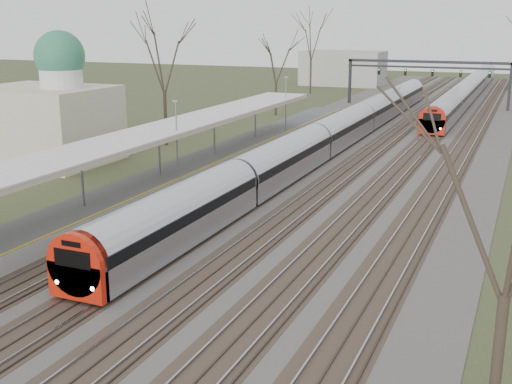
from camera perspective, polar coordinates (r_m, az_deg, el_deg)
track_bed at (r=59.01m, az=10.25°, el=4.08°), size 24.00×160.00×0.22m
platform at (r=46.10m, az=-6.21°, el=1.79°), size 3.50×69.00×1.00m
canopy at (r=41.64m, az=-9.39°, el=5.08°), size 4.10×50.00×3.11m
dome_building at (r=53.20m, az=-18.10°, el=6.42°), size 10.00×8.00×10.30m
signal_gantry at (r=87.70m, az=15.00°, el=10.47°), size 21.00×0.59×6.08m
tree_west_far at (r=58.08m, az=-8.25°, el=11.90°), size 5.50×5.50×11.33m
train_near at (r=58.80m, az=7.53°, el=5.55°), size 2.62×75.21×3.05m
train_far at (r=101.37m, az=18.45°, el=8.79°), size 2.62×75.21×3.05m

